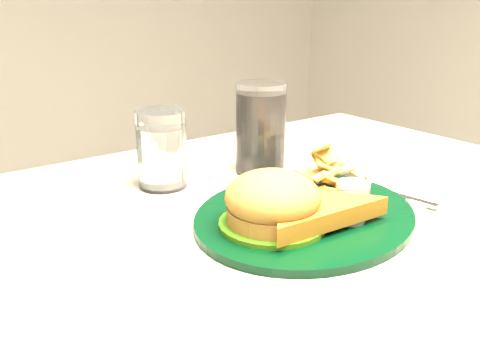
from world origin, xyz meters
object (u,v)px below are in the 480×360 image
(dinner_plate, at_px, (306,192))
(water_glass, at_px, (162,149))
(fork_napkin, at_px, (389,193))
(cola_glass, at_px, (261,128))

(dinner_plate, relative_size, water_glass, 2.79)
(fork_napkin, bearing_deg, dinner_plate, 167.06)
(water_glass, height_order, fork_napkin, water_glass)
(water_glass, xyz_separation_m, fork_napkin, (0.26, -0.25, -0.06))
(dinner_plate, xyz_separation_m, water_glass, (-0.10, 0.24, 0.02))
(water_glass, bearing_deg, fork_napkin, -43.64)
(dinner_plate, height_order, fork_napkin, dinner_plate)
(dinner_plate, distance_m, cola_glass, 0.22)
(water_glass, relative_size, fork_napkin, 0.69)
(water_glass, bearing_deg, cola_glass, -11.48)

